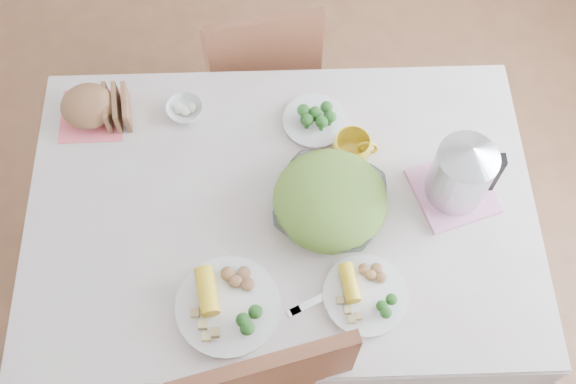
{
  "coord_description": "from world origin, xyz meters",
  "views": [
    {
      "loc": [
        -0.01,
        -0.86,
        2.55
      ],
      "look_at": [
        0.02,
        0.02,
        0.82
      ],
      "focal_mm": 42.0,
      "sensor_mm": 36.0,
      "label": 1
    }
  ],
  "objects_px": {
    "dining_table": "(282,256)",
    "chair_far": "(259,61)",
    "electric_kettle": "(461,173)",
    "dinner_plate_right": "(366,295)",
    "yellow_mug": "(352,148)",
    "salad_bowl": "(330,204)",
    "dinner_plate_left": "(228,307)"
  },
  "relations": [
    {
      "from": "dining_table",
      "to": "chair_far",
      "type": "relative_size",
      "value": 1.54
    },
    {
      "from": "electric_kettle",
      "to": "dining_table",
      "type": "bearing_deg",
      "value": 163.85
    },
    {
      "from": "dining_table",
      "to": "chair_far",
      "type": "height_order",
      "value": "chair_far"
    },
    {
      "from": "chair_far",
      "to": "dinner_plate_right",
      "type": "height_order",
      "value": "chair_far"
    },
    {
      "from": "chair_far",
      "to": "yellow_mug",
      "type": "relative_size",
      "value": 7.75
    },
    {
      "from": "dining_table",
      "to": "electric_kettle",
      "type": "distance_m",
      "value": 0.72
    },
    {
      "from": "dining_table",
      "to": "dinner_plate_right",
      "type": "bearing_deg",
      "value": -51.47
    },
    {
      "from": "salad_bowl",
      "to": "dinner_plate_right",
      "type": "distance_m",
      "value": 0.28
    },
    {
      "from": "chair_far",
      "to": "salad_bowl",
      "type": "distance_m",
      "value": 0.88
    },
    {
      "from": "salad_bowl",
      "to": "dinner_plate_right",
      "type": "relative_size",
      "value": 1.31
    },
    {
      "from": "chair_far",
      "to": "dinner_plate_left",
      "type": "bearing_deg",
      "value": 75.53
    },
    {
      "from": "salad_bowl",
      "to": "dinner_plate_right",
      "type": "height_order",
      "value": "salad_bowl"
    },
    {
      "from": "dinner_plate_left",
      "to": "dining_table",
      "type": "bearing_deg",
      "value": 63.16
    },
    {
      "from": "dinner_plate_left",
      "to": "yellow_mug",
      "type": "height_order",
      "value": "yellow_mug"
    },
    {
      "from": "salad_bowl",
      "to": "dinner_plate_left",
      "type": "xyz_separation_m",
      "value": [
        -0.29,
        -0.29,
        -0.03
      ]
    },
    {
      "from": "yellow_mug",
      "to": "electric_kettle",
      "type": "bearing_deg",
      "value": -24.51
    },
    {
      "from": "electric_kettle",
      "to": "chair_far",
      "type": "bearing_deg",
      "value": 108.25
    },
    {
      "from": "dining_table",
      "to": "dinner_plate_left",
      "type": "xyz_separation_m",
      "value": [
        -0.15,
        -0.3,
        0.4
      ]
    },
    {
      "from": "dinner_plate_right",
      "to": "electric_kettle",
      "type": "height_order",
      "value": "electric_kettle"
    },
    {
      "from": "chair_far",
      "to": "salad_bowl",
      "type": "height_order",
      "value": "chair_far"
    },
    {
      "from": "salad_bowl",
      "to": "dinner_plate_left",
      "type": "relative_size",
      "value": 1.08
    },
    {
      "from": "electric_kettle",
      "to": "dinner_plate_left",
      "type": "bearing_deg",
      "value": -173.07
    },
    {
      "from": "dinner_plate_right",
      "to": "yellow_mug",
      "type": "height_order",
      "value": "yellow_mug"
    },
    {
      "from": "dinner_plate_left",
      "to": "yellow_mug",
      "type": "relative_size",
      "value": 2.46
    },
    {
      "from": "dinner_plate_left",
      "to": "yellow_mug",
      "type": "xyz_separation_m",
      "value": [
        0.37,
        0.47,
        0.04
      ]
    },
    {
      "from": "chair_far",
      "to": "electric_kettle",
      "type": "distance_m",
      "value": 1.03
    },
    {
      "from": "chair_far",
      "to": "salad_bowl",
      "type": "xyz_separation_m",
      "value": [
        0.21,
        -0.79,
        0.34
      ]
    },
    {
      "from": "chair_far",
      "to": "electric_kettle",
      "type": "bearing_deg",
      "value": 118.1
    },
    {
      "from": "dinner_plate_right",
      "to": "yellow_mug",
      "type": "xyz_separation_m",
      "value": [
        -0.01,
        0.45,
        0.04
      ]
    },
    {
      "from": "salad_bowl",
      "to": "dinner_plate_left",
      "type": "bearing_deg",
      "value": -135.29
    },
    {
      "from": "dining_table",
      "to": "yellow_mug",
      "type": "bearing_deg",
      "value": 37.81
    },
    {
      "from": "dinner_plate_left",
      "to": "salad_bowl",
      "type": "bearing_deg",
      "value": 44.71
    }
  ]
}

